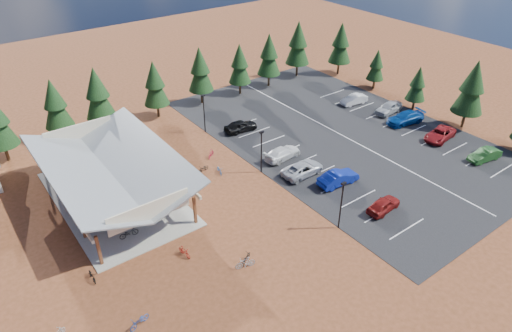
% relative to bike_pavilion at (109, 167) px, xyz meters
% --- Properties ---
extents(ground, '(140.00, 140.00, 0.00)m').
position_rel_bike_pavilion_xyz_m(ground, '(10.00, -7.00, -3.82)').
color(ground, '#562E16').
rests_on(ground, ground).
extents(asphalt_lot, '(27.00, 44.00, 0.04)m').
position_rel_bike_pavilion_xyz_m(asphalt_lot, '(28.50, -4.00, -3.80)').
color(asphalt_lot, black).
rests_on(asphalt_lot, ground).
extents(concrete_pad, '(10.60, 18.60, 0.10)m').
position_rel_bike_pavilion_xyz_m(concrete_pad, '(0.00, 0.00, -3.77)').
color(concrete_pad, gray).
rests_on(concrete_pad, ground).
extents(bike_pavilion, '(11.65, 19.40, 4.97)m').
position_rel_bike_pavilion_xyz_m(bike_pavilion, '(0.00, 0.00, 0.00)').
color(bike_pavilion, brown).
rests_on(bike_pavilion, concrete_pad).
extents(lamp_post_0, '(0.50, 0.25, 5.14)m').
position_rel_bike_pavilion_xyz_m(lamp_post_0, '(15.00, -17.00, -0.85)').
color(lamp_post_0, black).
rests_on(lamp_post_0, ground).
extents(lamp_post_1, '(0.50, 0.25, 5.14)m').
position_rel_bike_pavilion_xyz_m(lamp_post_1, '(15.00, -5.00, -0.85)').
color(lamp_post_1, black).
rests_on(lamp_post_1, ground).
extents(lamp_post_2, '(0.50, 0.25, 5.14)m').
position_rel_bike_pavilion_xyz_m(lamp_post_2, '(15.00, 7.00, -0.85)').
color(lamp_post_2, black).
rests_on(lamp_post_2, ground).
extents(trash_bin_0, '(0.60, 0.60, 0.90)m').
position_rel_bike_pavilion_xyz_m(trash_bin_0, '(5.07, -1.78, -3.37)').
color(trash_bin_0, '#4F311C').
rests_on(trash_bin_0, ground).
extents(trash_bin_1, '(0.60, 0.60, 0.90)m').
position_rel_bike_pavilion_xyz_m(trash_bin_1, '(7.95, -1.93, -3.37)').
color(trash_bin_1, '#4F311C').
rests_on(trash_bin_1, ground).
extents(pine_2, '(3.46, 3.46, 8.07)m').
position_rel_bike_pavilion_xyz_m(pine_2, '(-0.40, 15.80, 1.10)').
color(pine_2, '#382314').
rests_on(pine_2, ground).
extents(pine_3, '(3.74, 3.74, 8.71)m').
position_rel_bike_pavilion_xyz_m(pine_3, '(4.56, 14.86, 1.50)').
color(pine_3, '#382314').
rests_on(pine_3, ground).
extents(pine_4, '(3.41, 3.41, 7.94)m').
position_rel_bike_pavilion_xyz_m(pine_4, '(12.16, 14.65, 1.02)').
color(pine_4, '#382314').
rests_on(pine_4, ground).
extents(pine_5, '(3.57, 3.57, 8.32)m').
position_rel_bike_pavilion_xyz_m(pine_5, '(19.37, 15.04, 1.26)').
color(pine_5, '#382314').
rests_on(pine_5, ground).
extents(pine_6, '(3.33, 3.33, 7.76)m').
position_rel_bike_pavilion_xyz_m(pine_6, '(25.74, 14.45, 0.91)').
color(pine_6, '#382314').
rests_on(pine_6, ground).
extents(pine_7, '(3.57, 3.57, 8.32)m').
position_rel_bike_pavilion_xyz_m(pine_7, '(31.15, 14.33, 1.26)').
color(pine_7, '#382314').
rests_on(pine_7, ground).
extents(pine_8, '(3.88, 3.88, 9.03)m').
position_rel_bike_pavilion_xyz_m(pine_8, '(37.57, 14.99, 1.69)').
color(pine_8, '#382314').
rests_on(pine_8, ground).
extents(pine_10, '(3.92, 3.92, 9.12)m').
position_rel_bike_pavilion_xyz_m(pine_10, '(42.98, -12.08, 1.75)').
color(pine_10, '#382314').
rests_on(pine_10, ground).
extents(pine_11, '(2.74, 2.74, 6.37)m').
position_rel_bike_pavilion_xyz_m(pine_11, '(42.22, -4.82, 0.06)').
color(pine_11, '#382314').
rests_on(pine_11, ground).
extents(pine_12, '(2.65, 2.65, 6.17)m').
position_rel_bike_pavilion_xyz_m(pine_12, '(43.74, 3.77, -0.06)').
color(pine_12, '#382314').
rests_on(pine_12, ground).
extents(pine_13, '(3.67, 3.67, 8.54)m').
position_rel_bike_pavilion_xyz_m(pine_13, '(43.80, 11.59, 1.39)').
color(pine_13, '#382314').
rests_on(pine_13, ground).
extents(bike_0, '(1.80, 0.72, 0.93)m').
position_rel_bike_pavilion_xyz_m(bike_0, '(-1.34, -6.59, -3.26)').
color(bike_0, black).
rests_on(bike_0, concrete_pad).
extents(bike_1, '(1.53, 0.74, 0.89)m').
position_rel_bike_pavilion_xyz_m(bike_1, '(-2.27, -3.36, -3.28)').
color(bike_1, gray).
rests_on(bike_1, concrete_pad).
extents(bike_2, '(1.80, 1.06, 0.89)m').
position_rel_bike_pavilion_xyz_m(bike_2, '(-2.27, 3.57, -3.28)').
color(bike_2, navy).
rests_on(bike_2, concrete_pad).
extents(bike_3, '(1.76, 0.64, 1.03)m').
position_rel_bike_pavilion_xyz_m(bike_3, '(-1.82, 5.34, -3.21)').
color(bike_3, maroon).
rests_on(bike_3, concrete_pad).
extents(bike_4, '(1.79, 0.65, 0.94)m').
position_rel_bike_pavilion_xyz_m(bike_4, '(2.55, -5.58, -3.26)').
color(bike_4, black).
rests_on(bike_4, concrete_pad).
extents(bike_5, '(1.54, 0.56, 0.91)m').
position_rel_bike_pavilion_xyz_m(bike_5, '(0.89, -4.18, -3.27)').
color(bike_5, gray).
rests_on(bike_5, concrete_pad).
extents(bike_6, '(2.02, 1.12, 1.01)m').
position_rel_bike_pavilion_xyz_m(bike_6, '(3.59, 3.32, -3.22)').
color(bike_6, navy).
rests_on(bike_6, concrete_pad).
extents(bike_7, '(1.92, 1.02, 1.11)m').
position_rel_bike_pavilion_xyz_m(bike_7, '(3.41, 6.94, -3.17)').
color(bike_7, maroon).
rests_on(bike_7, concrete_pad).
extents(bike_8, '(0.58, 1.64, 0.86)m').
position_rel_bike_pavilion_xyz_m(bike_8, '(-5.84, -9.64, -3.39)').
color(bike_8, black).
rests_on(bike_8, ground).
extents(bike_10, '(1.89, 1.15, 0.94)m').
position_rel_bike_pavilion_xyz_m(bike_10, '(-4.68, -16.20, -3.36)').
color(bike_10, navy).
rests_on(bike_10, ground).
extents(bike_11, '(0.70, 1.64, 0.95)m').
position_rel_bike_pavilion_xyz_m(bike_11, '(1.55, -11.70, -3.35)').
color(bike_11, '#9B0D0B').
rests_on(bike_11, ground).
extents(bike_12, '(1.59, 1.22, 0.80)m').
position_rel_bike_pavilion_xyz_m(bike_12, '(5.39, -15.48, -3.42)').
color(bike_12, black).
rests_on(bike_12, ground).
extents(bike_13, '(1.84, 0.95, 1.07)m').
position_rel_bike_pavilion_xyz_m(bike_13, '(4.96, -15.99, -3.29)').
color(bike_13, gray).
rests_on(bike_13, ground).
extents(bike_14, '(0.95, 1.68, 0.83)m').
position_rel_bike_pavilion_xyz_m(bike_14, '(11.15, -2.38, -3.41)').
color(bike_14, '#205694').
rests_on(bike_14, ground).
extents(bike_15, '(1.46, 1.22, 0.90)m').
position_rel_bike_pavilion_xyz_m(bike_15, '(12.22, 1.10, -3.37)').
color(bike_15, maroon).
rests_on(bike_15, ground).
extents(bike_16, '(1.60, 0.87, 0.80)m').
position_rel_bike_pavilion_xyz_m(bike_16, '(9.86, -1.05, -3.42)').
color(bike_16, black).
rests_on(bike_16, ground).
extents(car_0, '(4.18, 2.01, 1.37)m').
position_rel_bike_pavilion_xyz_m(car_0, '(20.40, -17.76, -3.10)').
color(car_0, maroon).
rests_on(car_0, asphalt_lot).
extents(car_1, '(4.83, 1.99, 1.56)m').
position_rel_bike_pavilion_xyz_m(car_1, '(20.12, -11.83, -3.01)').
color(car_1, navy).
rests_on(car_1, asphalt_lot).
extents(car_2, '(5.17, 2.55, 1.41)m').
position_rel_bike_pavilion_xyz_m(car_2, '(18.34, -8.15, -3.08)').
color(car_2, '#B3B6BC').
rests_on(car_2, asphalt_lot).
extents(car_3, '(4.95, 2.37, 1.39)m').
position_rel_bike_pavilion_xyz_m(car_3, '(18.77, -4.15, -3.09)').
color(car_3, white).
rests_on(car_3, asphalt_lot).
extents(car_4, '(4.50, 2.13, 1.49)m').
position_rel_bike_pavilion_xyz_m(car_4, '(18.76, 4.33, -3.04)').
color(car_4, black).
rests_on(car_4, asphalt_lot).
extents(car_5, '(4.41, 2.15, 1.39)m').
position_rel_bike_pavilion_xyz_m(car_5, '(37.29, -18.47, -3.09)').
color(car_5, '#1B4A1A').
rests_on(car_5, asphalt_lot).
extents(car_6, '(5.27, 2.98, 1.39)m').
position_rel_bike_pavilion_xyz_m(car_6, '(37.49, -12.37, -3.09)').
color(car_6, maroon).
rests_on(car_6, asphalt_lot).
extents(car_7, '(5.67, 3.08, 1.56)m').
position_rel_bike_pavilion_xyz_m(car_7, '(37.67, -6.94, -3.00)').
color(car_7, navy).
rests_on(car_7, asphalt_lot).
extents(car_8, '(4.73, 2.20, 1.57)m').
position_rel_bike_pavilion_xyz_m(car_8, '(38.45, -3.51, -3.00)').
color(car_8, '#A9ADB1').
rests_on(car_8, asphalt_lot).
extents(car_9, '(4.28, 1.92, 1.36)m').
position_rel_bike_pavilion_xyz_m(car_9, '(36.80, 1.45, -3.10)').
color(car_9, silver).
rests_on(car_9, asphalt_lot).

